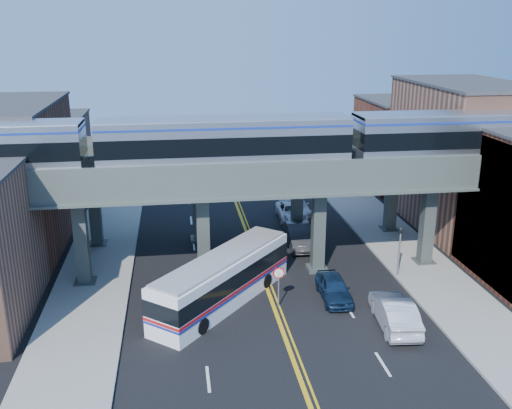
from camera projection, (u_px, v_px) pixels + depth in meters
ground at (283, 331)px, 32.49m from camera, size 120.00×120.00×0.00m
sidewalk_west at (97, 270)px, 40.33m from camera, size 5.00×70.00×0.16m
sidewalk_east at (406, 252)px, 43.46m from camera, size 5.00×70.00×0.16m
building_west_b at (6, 178)px, 43.40m from camera, size 8.00×14.00×11.00m
building_west_c at (44, 159)px, 56.12m from camera, size 8.00×10.00×8.00m
building_east_b at (463, 156)px, 48.27m from camera, size 8.00×14.00×12.00m
building_east_c at (402, 143)px, 60.99m from camera, size 8.00×10.00×9.00m
mural_panel at (493, 218)px, 36.79m from camera, size 0.10×9.50×9.50m
elevated_viaduct_near at (262, 185)px, 38.07m from camera, size 52.00×3.60×7.40m
elevated_viaduct_far at (248, 161)px, 44.67m from camera, size 52.00×3.60×7.40m
transit_train at (225, 143)px, 36.86m from camera, size 50.04×3.14×3.66m
stop_sign at (279, 280)px, 34.82m from camera, size 0.76×0.09×2.63m
traffic_signal at (400, 246)px, 38.70m from camera, size 0.15×0.18×4.10m
transit_bus at (223, 280)px, 35.37m from camera, size 9.54×10.59×3.01m
car_lane_a at (334, 288)px, 36.11m from camera, size 1.90×4.44×1.50m
car_lane_b at (299, 236)px, 44.71m from camera, size 2.00×5.28×1.72m
car_lane_c at (291, 212)px, 50.81m from camera, size 2.52×5.21×1.43m
car_lane_d at (295, 206)px, 52.16m from camera, size 2.36×5.73×1.66m
car_parked_curb at (395, 312)px, 32.82m from camera, size 2.35×5.46×1.75m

